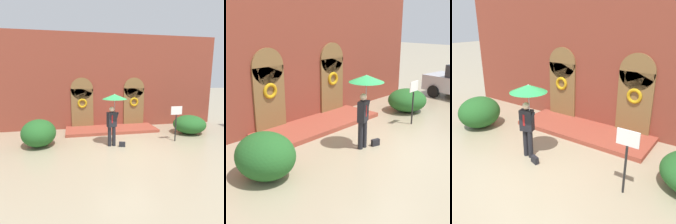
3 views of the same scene
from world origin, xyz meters
TOP-DOWN VIEW (x-y plane):
  - ground_plane at (0.00, 0.00)m, footprint 80.00×80.00m
  - building_facade at (-0.00, 4.15)m, footprint 14.00×2.30m
  - person_with_umbrella at (-0.40, 0.53)m, footprint 1.10×1.10m
  - handbag at (-0.05, 0.33)m, footprint 0.30×0.20m
  - sign_post at (2.68, 0.59)m, footprint 0.56×0.06m
  - shrub_left at (-3.72, 1.16)m, footprint 1.51×1.68m

SIDE VIEW (x-z plane):
  - ground_plane at x=0.00m, z-range 0.00..0.00m
  - handbag at x=-0.05m, z-range 0.00..0.22m
  - shrub_left at x=-3.72m, z-range 0.00..1.23m
  - sign_post at x=2.68m, z-range 0.30..2.02m
  - person_with_umbrella at x=-0.40m, z-range 0.73..3.09m
  - building_facade at x=0.00m, z-range -0.12..5.48m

